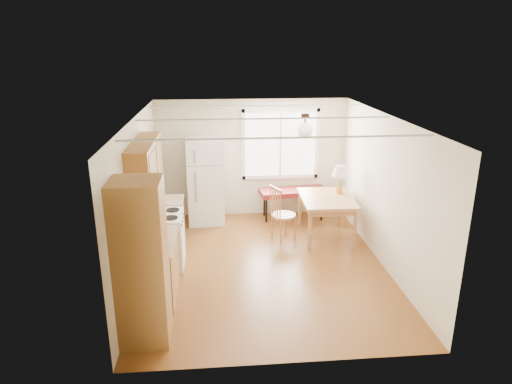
{
  "coord_description": "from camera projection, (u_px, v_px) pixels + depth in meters",
  "views": [
    {
      "loc": [
        -0.76,
        -6.92,
        3.58
      ],
      "look_at": [
        -0.1,
        0.49,
        1.15
      ],
      "focal_mm": 32.0,
      "sensor_mm": 36.0,
      "label": 1
    }
  ],
  "objects": [
    {
      "name": "coffee_maker",
      "position": [
        147.0,
        243.0,
        6.08
      ],
      "size": [
        0.27,
        0.31,
        0.39
      ],
      "rotation": [
        0.0,
        0.0,
        -0.34
      ],
      "color": "black",
      "rests_on": "kitchen_run"
    },
    {
      "name": "kettle",
      "position": [
        150.0,
        227.0,
        6.74
      ],
      "size": [
        0.12,
        0.12,
        0.24
      ],
      "color": "red",
      "rests_on": "kitchen_run"
    },
    {
      "name": "table_lamp",
      "position": [
        340.0,
        173.0,
        8.75
      ],
      "size": [
        0.32,
        0.32,
        0.55
      ],
      "rotation": [
        0.0,
        0.0,
        0.41
      ],
      "color": "#C08B3D",
      "rests_on": "dining_table"
    },
    {
      "name": "bench",
      "position": [
        293.0,
        192.0,
        9.64
      ],
      "size": [
        1.45,
        0.68,
        0.64
      ],
      "rotation": [
        0.0,
        0.0,
        0.12
      ],
      "color": "maroon",
      "rests_on": "ground"
    },
    {
      "name": "kitchen_run",
      "position": [
        154.0,
        239.0,
        6.72
      ],
      "size": [
        0.65,
        3.4,
        2.2
      ],
      "color": "brown",
      "rests_on": "ground"
    },
    {
      "name": "window_unit",
      "position": [
        280.0,
        144.0,
        9.64
      ],
      "size": [
        1.64,
        0.05,
        1.51
      ],
      "color": "white",
      "rests_on": "room_shell"
    },
    {
      "name": "chair",
      "position": [
        279.0,
        210.0,
        8.54
      ],
      "size": [
        0.52,
        0.52,
        1.06
      ],
      "rotation": [
        0.0,
        0.0,
        0.43
      ],
      "color": "#9F693D",
      "rests_on": "ground"
    },
    {
      "name": "pendant_light",
      "position": [
        305.0,
        129.0,
        7.47
      ],
      "size": [
        0.26,
        0.26,
        0.4
      ],
      "color": "black",
      "rests_on": "room_shell"
    },
    {
      "name": "dining_table",
      "position": [
        327.0,
        203.0,
        8.66
      ],
      "size": [
        1.0,
        1.31,
        0.8
      ],
      "rotation": [
        0.0,
        0.0,
        -0.02
      ],
      "color": "#9F693D",
      "rests_on": "ground"
    },
    {
      "name": "refrigerator",
      "position": [
        205.0,
        181.0,
        9.37
      ],
      "size": [
        0.77,
        0.78,
        1.77
      ],
      "rotation": [
        0.0,
        0.0,
        0.05
      ],
      "color": "white",
      "rests_on": "ground"
    },
    {
      "name": "room_shell",
      "position": [
        265.0,
        195.0,
        7.34
      ],
      "size": [
        4.6,
        5.6,
        2.62
      ],
      "color": "#582F12",
      "rests_on": "ground"
    }
  ]
}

